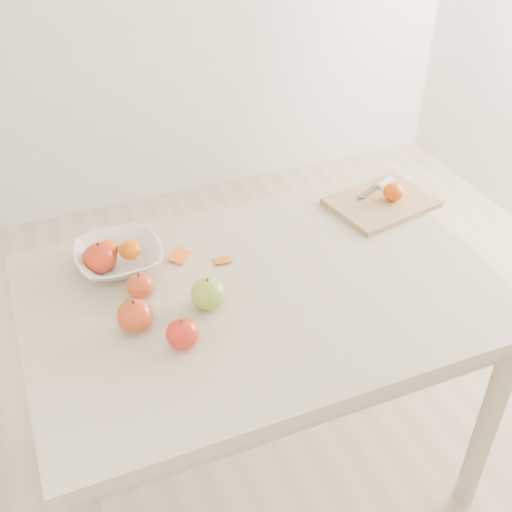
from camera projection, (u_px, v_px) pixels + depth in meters
name	position (u px, v px, depth m)	size (l,w,h in m)	color
ground	(262.00, 465.00, 2.09)	(3.50, 3.50, 0.00)	#C6B293
table	(263.00, 317.00, 1.70)	(1.20, 0.80, 0.75)	beige
cutting_board	(381.00, 202.00, 1.95)	(0.30, 0.22, 0.02)	#AB7B55
board_tangerine	(393.00, 192.00, 1.93)	(0.06, 0.06, 0.05)	#D65507
fruit_bowl	(119.00, 257.00, 1.70)	(0.23, 0.23, 0.06)	white
bowl_tangerine_near	(107.00, 250.00, 1.68)	(0.06, 0.06, 0.05)	#E25307
bowl_tangerine_far	(130.00, 250.00, 1.68)	(0.06, 0.06, 0.05)	#D14A07
orange_peel_a	(180.00, 257.00, 1.74)	(0.06, 0.04, 0.00)	#D45A0F
orange_peel_b	(223.00, 261.00, 1.73)	(0.04, 0.04, 0.00)	#CD5B0E
paring_knife	(383.00, 184.00, 2.01)	(0.16, 0.08, 0.01)	white
apple_green	(208.00, 294.00, 1.56)	(0.09, 0.09, 0.08)	#6EA028
apple_red_a	(100.00, 258.00, 1.68)	(0.09, 0.09, 0.08)	maroon
apple_red_d	(135.00, 316.00, 1.50)	(0.09, 0.09, 0.08)	#920703
apple_red_b	(140.00, 286.00, 1.60)	(0.07, 0.07, 0.06)	#990D0D
apple_red_c	(183.00, 334.00, 1.46)	(0.08, 0.08, 0.07)	#A00512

